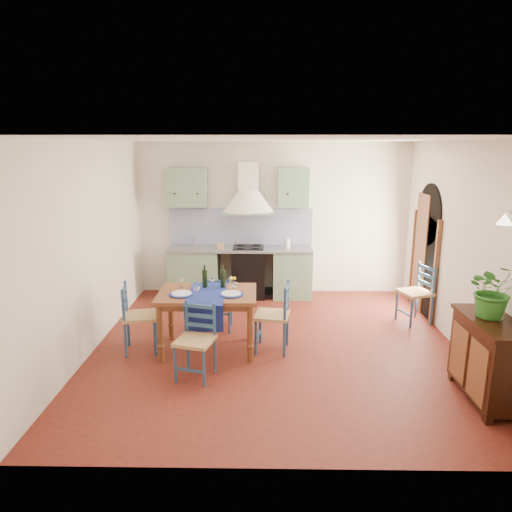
{
  "coord_description": "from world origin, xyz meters",
  "views": [
    {
      "loc": [
        -0.18,
        -5.91,
        2.72
      ],
      "look_at": [
        -0.28,
        0.3,
        1.22
      ],
      "focal_mm": 32.0,
      "sensor_mm": 36.0,
      "label": 1
    }
  ],
  "objects_px": {
    "sideboard": "(489,357)",
    "potted_plant": "(494,290)",
    "dining_table": "(208,299)",
    "chair_near": "(196,340)"
  },
  "relations": [
    {
      "from": "chair_near",
      "to": "potted_plant",
      "type": "xyz_separation_m",
      "value": [
        3.25,
        -0.39,
        0.77
      ]
    },
    {
      "from": "sideboard",
      "to": "potted_plant",
      "type": "bearing_deg",
      "value": 85.15
    },
    {
      "from": "dining_table",
      "to": "potted_plant",
      "type": "distance_m",
      "value": 3.41
    },
    {
      "from": "potted_plant",
      "to": "chair_near",
      "type": "bearing_deg",
      "value": 173.2
    },
    {
      "from": "sideboard",
      "to": "potted_plant",
      "type": "distance_m",
      "value": 0.73
    },
    {
      "from": "dining_table",
      "to": "chair_near",
      "type": "xyz_separation_m",
      "value": [
        -0.06,
        -0.73,
        -0.26
      ]
    },
    {
      "from": "chair_near",
      "to": "sideboard",
      "type": "bearing_deg",
      "value": -8.4
    },
    {
      "from": "dining_table",
      "to": "potted_plant",
      "type": "relative_size",
      "value": 2.17
    },
    {
      "from": "chair_near",
      "to": "dining_table",
      "type": "bearing_deg",
      "value": 85.41
    },
    {
      "from": "sideboard",
      "to": "potted_plant",
      "type": "xyz_separation_m",
      "value": [
        0.01,
        0.09,
        0.73
      ]
    }
  ]
}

